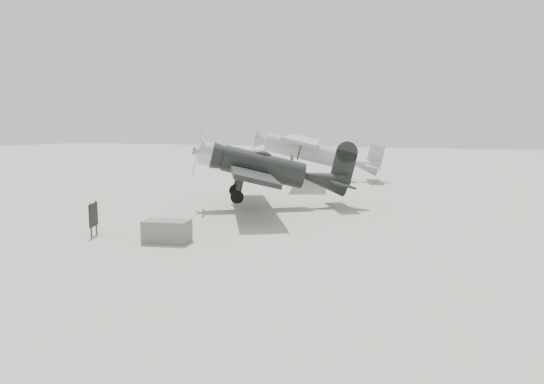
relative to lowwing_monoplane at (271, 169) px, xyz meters
The scene contains 5 objects.
ground 6.70m from the lowwing_monoplane, 79.36° to the right, with size 160.00×160.00×0.00m, color gray.
lowwing_monoplane is the anchor object (origin of this frame).
highwing_monoplane 12.75m from the lowwing_monoplane, 99.00° to the left, with size 9.13×12.71×3.61m.
equipment_block 8.46m from the lowwing_monoplane, 92.10° to the right, with size 1.47×0.92×0.73m, color slate.
sign_board 9.07m from the lowwing_monoplane, 111.62° to the right, with size 0.37×0.78×1.19m.
Camera 1 is at (8.26, -16.69, 3.82)m, focal length 35.00 mm.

